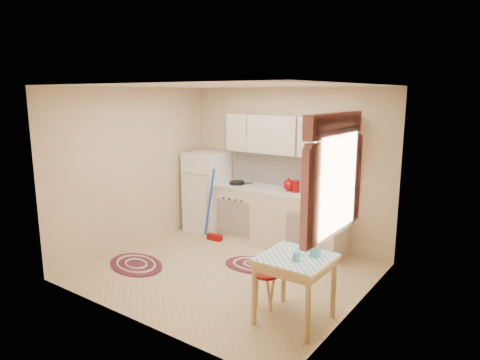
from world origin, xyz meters
name	(u,v)px	position (x,y,z in m)	size (l,w,h in m)	color
room_shell	(246,155)	(0.16, 0.24, 1.60)	(3.64, 3.60, 2.52)	tan
fridge	(207,192)	(-1.38, 1.25, 0.70)	(0.65, 0.60, 1.40)	white
broom	(214,205)	(-0.94, 0.90, 0.60)	(0.28, 0.12, 1.20)	blue
base_cabinets	(275,218)	(0.00, 1.30, 0.44)	(2.25, 0.60, 0.88)	beige
countertop	(276,190)	(0.00, 1.30, 0.90)	(2.27, 0.62, 0.04)	silver
frying_pan	(237,183)	(-0.73, 1.25, 0.94)	(0.25, 0.25, 0.05)	black
red_kettle	(289,185)	(0.23, 1.30, 1.02)	(0.19, 0.17, 0.19)	#830405
red_canister	(296,187)	(0.34, 1.30, 1.00)	(0.12, 0.12, 0.16)	#830405
table	(295,289)	(1.37, -0.61, 0.36)	(0.72, 0.72, 0.72)	#D8B86C
stool	(266,290)	(0.97, -0.54, 0.21)	(0.29, 0.29, 0.42)	#830405
coffee_pot	(316,244)	(1.54, -0.49, 0.86)	(0.14, 0.12, 0.29)	teal
mug	(297,257)	(1.43, -0.71, 0.77)	(0.08, 0.08, 0.10)	teal
rug_center	(257,265)	(0.23, 0.41, 0.01)	(0.95, 0.63, 0.02)	maroon
rug_left	(136,264)	(-1.19, -0.57, 0.01)	(0.98, 0.65, 0.02)	maroon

